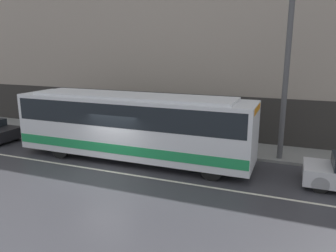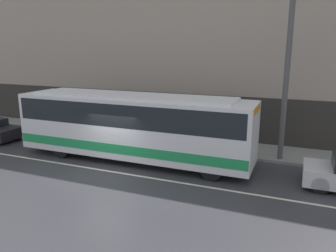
{
  "view_description": "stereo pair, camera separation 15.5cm",
  "coord_description": "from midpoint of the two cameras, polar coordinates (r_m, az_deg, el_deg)",
  "views": [
    {
      "loc": [
        7.81,
        -12.14,
        5.51
      ],
      "look_at": [
        2.23,
        1.9,
        1.92
      ],
      "focal_mm": 35.0,
      "sensor_mm": 36.0,
      "label": 1
    },
    {
      "loc": [
        7.95,
        -12.08,
        5.51
      ],
      "look_at": [
        2.23,
        1.9,
        1.92
      ],
      "focal_mm": 35.0,
      "sensor_mm": 36.0,
      "label": 2
    }
  ],
  "objects": [
    {
      "name": "ground_plane",
      "position": [
        15.46,
        -10.19,
        -7.73
      ],
      "size": [
        60.0,
        60.0,
        0.0
      ],
      "primitive_type": "plane",
      "color": "#333338"
    },
    {
      "name": "utility_pole_near",
      "position": [
        16.63,
        20.16,
        7.65
      ],
      "size": [
        0.26,
        0.26,
        7.89
      ],
      "color": "#4C4C4F",
      "rests_on": "sidewalk"
    },
    {
      "name": "pedestrian_waiting",
      "position": [
        21.17,
        -9.29,
        0.76
      ],
      "size": [
        0.36,
        0.36,
        1.73
      ],
      "color": "#333338",
      "rests_on": "sidewalk"
    },
    {
      "name": "lane_stripe",
      "position": [
        15.46,
        -10.19,
        -7.71
      ],
      "size": [
        54.0,
        0.14,
        0.01
      ],
      "color": "beige",
      "rests_on": "ground_plane"
    },
    {
      "name": "sidewalk",
      "position": [
        19.98,
        -1.88,
        -2.44
      ],
      "size": [
        60.0,
        2.86,
        0.14
      ],
      "color": "gray",
      "rests_on": "ground_plane"
    },
    {
      "name": "building_facade",
      "position": [
        20.67,
        -0.17,
        14.71
      ],
      "size": [
        60.0,
        0.35,
        12.4
      ],
      "color": "gray",
      "rests_on": "ground_plane"
    },
    {
      "name": "transit_bus",
      "position": [
        16.33,
        -5.95,
        0.43
      ],
      "size": [
        11.98,
        2.61,
        3.32
      ],
      "color": "silver",
      "rests_on": "ground_plane"
    }
  ]
}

